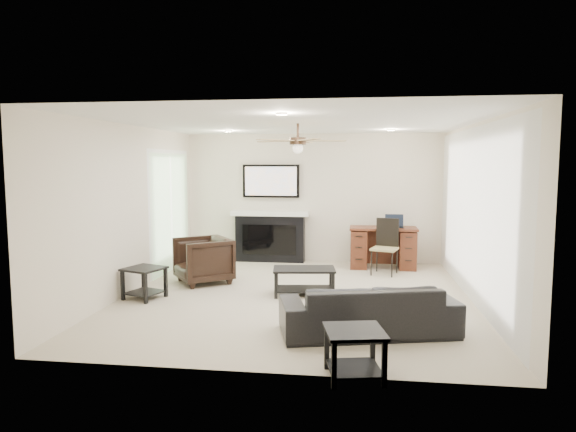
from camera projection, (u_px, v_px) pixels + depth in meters
The scene contains 10 objects.
room_shell at pixel (310, 181), 7.35m from camera, with size 5.50×5.54×2.52m.
sofa at pixel (368, 309), 5.84m from camera, with size 1.98×0.77×0.58m, color black.
armchair at pixel (203, 260), 8.29m from camera, with size 0.79×0.82×0.74m, color black.
coffee_table at pixel (304, 282), 7.54m from camera, with size 0.90×0.50×0.40m, color black.
end_table_near at pixel (354, 354), 4.63m from camera, with size 0.52×0.52×0.45m, color black.
end_table_left at pixel (144, 283), 7.35m from camera, with size 0.50×0.50×0.45m, color black.
fireplace_unit at pixel (270, 213), 10.03m from camera, with size 1.52×0.34×1.91m, color black.
desk at pixel (383, 248), 9.45m from camera, with size 1.22×0.56×0.76m, color #422510.
desk_chair at pixel (385, 247), 8.90m from camera, with size 0.42×0.44×0.97m, color black.
laptop at pixel (395, 221), 9.35m from camera, with size 0.33×0.24×0.23m, color black.
Camera 1 is at (0.85, -7.27, 1.95)m, focal length 32.00 mm.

